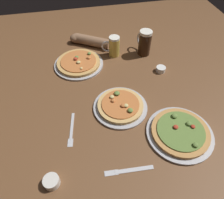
% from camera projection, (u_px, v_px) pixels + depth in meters
% --- Properties ---
extents(ground_plane, '(2.40, 2.40, 0.03)m').
position_uv_depth(ground_plane, '(112.00, 104.00, 1.17)').
color(ground_plane, brown).
extents(pizza_plate_near, '(0.29, 0.29, 0.05)m').
position_uv_depth(pizza_plate_near, '(120.00, 106.00, 1.11)').
color(pizza_plate_near, '#B2B2B7').
rests_on(pizza_plate_near, ground_plane).
extents(pizza_plate_far, '(0.32, 0.32, 0.05)m').
position_uv_depth(pizza_plate_far, '(79.00, 63.00, 1.36)').
color(pizza_plate_far, '#B2B2B7').
rests_on(pizza_plate_far, ground_plane).
extents(pizza_plate_side, '(0.33, 0.33, 0.05)m').
position_uv_depth(pizza_plate_side, '(180.00, 132.00, 1.00)').
color(pizza_plate_side, '#B2B2B7').
rests_on(pizza_plate_side, ground_plane).
extents(beer_mug_dark, '(0.12, 0.07, 0.14)m').
position_uv_depth(beer_mug_dark, '(114.00, 46.00, 1.39)').
color(beer_mug_dark, gold).
rests_on(beer_mug_dark, ground_plane).
extents(beer_mug_amber, '(0.08, 0.14, 0.17)m').
position_uv_depth(beer_mug_amber, '(144.00, 43.00, 1.39)').
color(beer_mug_amber, black).
rests_on(beer_mug_amber, ground_plane).
extents(ramekin_sauce, '(0.06, 0.06, 0.03)m').
position_uv_depth(ramekin_sauce, '(161.00, 69.00, 1.32)').
color(ramekin_sauce, white).
rests_on(ramekin_sauce, ground_plane).
extents(ramekin_butter, '(0.07, 0.07, 0.04)m').
position_uv_depth(ramekin_butter, '(52.00, 182.00, 0.84)').
color(ramekin_butter, silver).
rests_on(ramekin_butter, ground_plane).
extents(fork_left, '(0.05, 0.20, 0.01)m').
position_uv_depth(fork_left, '(72.00, 130.00, 1.03)').
color(fork_left, silver).
rests_on(fork_left, ground_plane).
extents(knife_right, '(0.22, 0.03, 0.01)m').
position_uv_depth(knife_right, '(129.00, 170.00, 0.89)').
color(knife_right, silver).
rests_on(knife_right, ground_plane).
extents(diner_arm, '(0.29, 0.20, 0.07)m').
position_uv_depth(diner_arm, '(88.00, 40.00, 1.50)').
color(diner_arm, '#936B4C').
rests_on(diner_arm, ground_plane).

